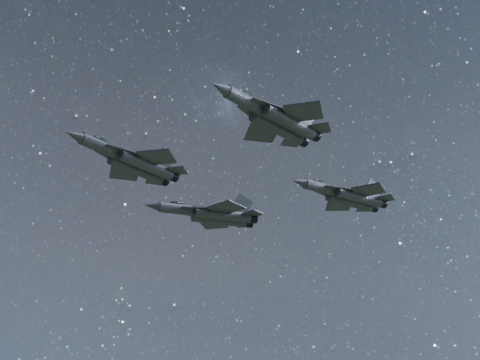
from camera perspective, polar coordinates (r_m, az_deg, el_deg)
jet_lead at (r=63.64m, az=-10.81°, el=1.84°), size 15.08×10.19×3.80m
jet_left at (r=86.71m, az=-2.85°, el=-3.52°), size 18.38×12.53×4.62m
jet_right at (r=63.85m, az=3.62°, el=6.23°), size 16.71×11.46×4.19m
jet_slot at (r=81.25m, az=10.84°, el=-1.60°), size 16.42×11.69×4.19m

